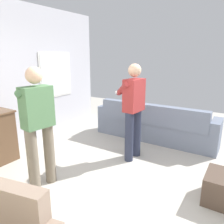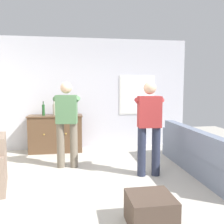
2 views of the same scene
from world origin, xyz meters
The scene contains 10 objects.
ground centered at (0.00, 0.00, 0.00)m, with size 10.40×10.40×0.00m, color #B2ADA3.
wall_back_with_window centered at (0.03, 2.66, 1.40)m, with size 5.20×0.15×2.80m.
couch centered at (1.92, 0.38, 0.33)m, with size 0.57×2.62×0.83m.
sideboard_cabinet centered at (-0.82, 2.30, 0.45)m, with size 1.29×0.49×0.90m.
bottle_wine_green centered at (-0.64, 2.30, 1.03)m, with size 0.08×0.08×0.32m.
bottle_liquor_amber centered at (-1.09, 2.27, 1.04)m, with size 0.07×0.07×0.34m.
bottle_spirits_clear centered at (-0.83, 2.29, 1.04)m, with size 0.07×0.07×0.36m.
ottoman centered at (0.46, -1.19, 0.18)m, with size 0.52×0.52×0.36m, color #47382D.
person_standing_left centered at (-0.52, 1.09, 0.94)m, with size 0.55×0.50×1.68m.
person_standing_right centered at (0.93, 0.39, 0.94)m, with size 0.56×0.49×1.68m.
Camera 2 is at (-0.42, -3.81, 1.62)m, focal length 40.00 mm.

